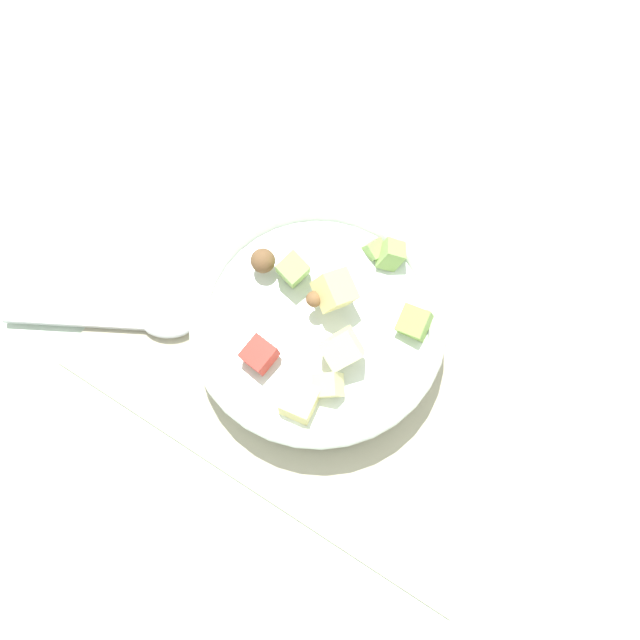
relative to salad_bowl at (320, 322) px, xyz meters
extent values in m
plane|color=silver|center=(-0.02, 0.00, -0.04)|extent=(2.40, 2.40, 0.00)
cube|color=#BCB299|center=(-0.02, 0.00, -0.04)|extent=(0.46, 0.33, 0.01)
cylinder|color=white|center=(0.00, 0.00, -0.01)|extent=(0.23, 0.23, 0.05)
torus|color=white|center=(0.00, 0.00, 0.02)|extent=(0.25, 0.25, 0.02)
sphere|color=brown|center=(0.07, -0.01, 0.04)|extent=(0.04, 0.04, 0.04)
cube|color=beige|center=(-0.04, 0.06, 0.03)|extent=(0.04, 0.04, 0.03)
cube|color=#E5D684|center=(-0.03, 0.08, 0.02)|extent=(0.03, 0.04, 0.03)
sphere|color=brown|center=(0.01, 0.00, 0.04)|extent=(0.02, 0.02, 0.02)
cube|color=beige|center=(-0.04, 0.02, 0.04)|extent=(0.04, 0.05, 0.04)
cube|color=#8CB74C|center=(-0.08, -0.04, 0.03)|extent=(0.03, 0.03, 0.03)
cube|color=#93C160|center=(0.04, -0.02, 0.04)|extent=(0.03, 0.03, 0.04)
cube|color=#93C160|center=(-0.03, -0.09, 0.03)|extent=(0.03, 0.03, 0.04)
cube|color=red|center=(0.03, 0.07, 0.03)|extent=(0.03, 0.03, 0.02)
cube|color=#93C160|center=(-0.01, -0.09, 0.02)|extent=(0.03, 0.02, 0.03)
cube|color=#E5D684|center=(0.00, -0.02, 0.05)|extent=(0.05, 0.05, 0.04)
ellipsoid|color=#B7B7BC|center=(0.14, 0.08, -0.03)|extent=(0.07, 0.06, 0.01)
cube|color=#B7B7BC|center=(0.22, 0.12, -0.03)|extent=(0.14, 0.09, 0.01)
camera|label=1|loc=(-0.12, 0.19, 0.68)|focal=40.40mm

